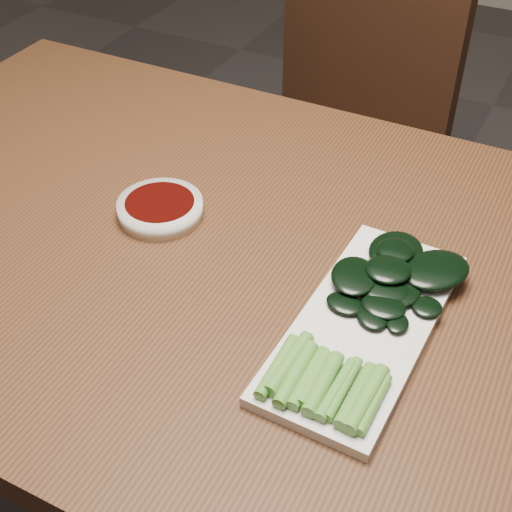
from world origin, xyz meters
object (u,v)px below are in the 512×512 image
Objects in this scene: table at (267,297)px; serving_plate at (364,325)px; sauce_bowl at (160,208)px; chair_far at (326,134)px; gai_lan at (374,306)px.

table is 4.22× the size of serving_plate.
serving_plate is at bearing -22.37° from table.
table is at bearing 157.63° from serving_plate.
sauce_bowl is at bearing 175.77° from table.
chair_far is 2.68× the size of serving_plate.
serving_plate is (0.32, -0.08, -0.01)m from sauce_bowl.
gai_lan is (0.00, 0.02, 0.02)m from serving_plate.
table is 12.00× the size of sauce_bowl.
serving_plate is 0.02m from gai_lan.
serving_plate is 1.03× the size of gai_lan.
gai_lan is at bearing 80.54° from serving_plate.
chair_far is 2.77× the size of gai_lan.
sauce_bowl is 0.35× the size of serving_plate.
sauce_bowl is 0.33m from gai_lan.
table is 0.19m from sauce_bowl.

